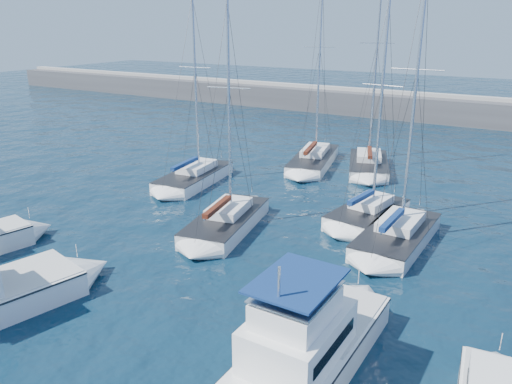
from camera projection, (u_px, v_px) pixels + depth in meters
The scene contains 9 objects.
ground at pixel (217, 315), 22.02m from camera, with size 220.00×220.00×0.00m, color black.
breakwater at pixel (448, 113), 64.05m from camera, with size 160.00×6.00×4.45m.
motor_yacht_stbd_inner at pixel (306, 347), 18.01m from camera, with size 3.44×8.90×4.69m.
sailboat_mid_a at pixel (194, 177), 39.71m from camera, with size 3.98×8.17×14.33m.
sailboat_mid_b at pixel (226, 221), 30.92m from camera, with size 4.44×8.12×13.74m.
sailboat_mid_c at pixel (368, 214), 32.10m from camera, with size 3.94×6.84×13.77m.
sailboat_mid_d at pixel (397, 235), 28.86m from camera, with size 3.41×7.81×15.81m.
sailboat_back_a at pixel (314, 159), 44.64m from camera, with size 4.97×9.62×16.38m.
sailboat_back_b at pixel (368, 164), 43.01m from camera, with size 5.52×8.31×17.03m.
Camera 1 is at (11.15, -15.55, 12.30)m, focal length 35.00 mm.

